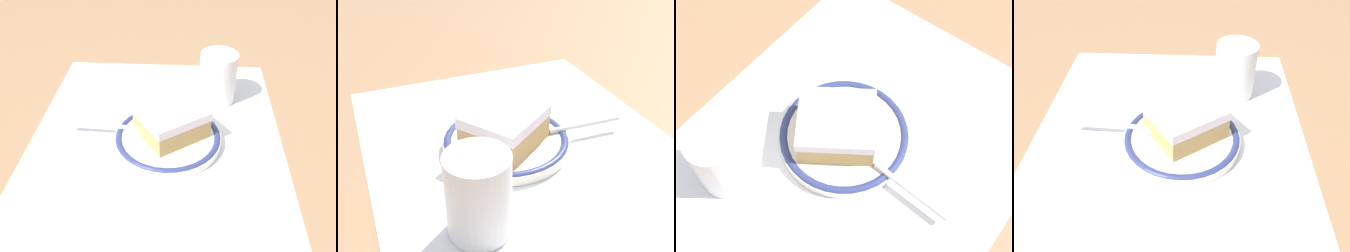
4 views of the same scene
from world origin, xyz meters
The scene contains 8 objects.
ground_plane centered at (0.00, 0.00, 0.00)m, with size 2.40×2.40×0.00m, color #9E7551.
placemat centered at (0.00, 0.00, 0.00)m, with size 0.51×0.42×0.00m, color white.
plate centered at (0.01, 0.02, 0.01)m, with size 0.17×0.17×0.02m.
cake_slice centered at (0.00, 0.03, 0.04)m, with size 0.13×0.13×0.05m.
spoon centered at (0.00, -0.05, 0.02)m, with size 0.03×0.15×0.01m.
cup centered at (-0.13, 0.11, 0.04)m, with size 0.07×0.07×0.10m.
napkin centered at (0.17, -0.05, 0.00)m, with size 0.12×0.11×0.00m, color white.
sugar_packet centered at (-0.20, 0.07, 0.00)m, with size 0.05×0.03×0.01m, color white.
Camera 1 is at (0.47, 0.05, 0.40)m, focal length 39.48 mm.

